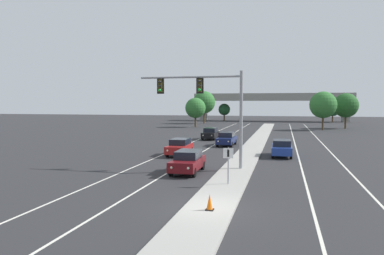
# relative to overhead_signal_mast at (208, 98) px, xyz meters

# --- Properties ---
(ground_plane) EXTENTS (260.00, 260.00, 0.00)m
(ground_plane) POSITION_rel_overhead_signal_mast_xyz_m (2.24, -10.63, -5.34)
(ground_plane) COLOR #28282B
(median_island) EXTENTS (2.40, 110.00, 0.15)m
(median_island) POSITION_rel_overhead_signal_mast_xyz_m (2.24, 7.37, -5.26)
(median_island) COLOR #9E9B93
(median_island) RESTS_ON ground
(lane_stripe_oncoming_center) EXTENTS (0.14, 100.00, 0.01)m
(lane_stripe_oncoming_center) POSITION_rel_overhead_signal_mast_xyz_m (-2.46, 14.37, -5.33)
(lane_stripe_oncoming_center) COLOR silver
(lane_stripe_oncoming_center) RESTS_ON ground
(lane_stripe_receding_center) EXTENTS (0.14, 100.00, 0.01)m
(lane_stripe_receding_center) POSITION_rel_overhead_signal_mast_xyz_m (6.94, 14.37, -5.33)
(lane_stripe_receding_center) COLOR silver
(lane_stripe_receding_center) RESTS_ON ground
(edge_stripe_left) EXTENTS (0.14, 100.00, 0.01)m
(edge_stripe_left) POSITION_rel_overhead_signal_mast_xyz_m (-5.76, 14.37, -5.33)
(edge_stripe_left) COLOR silver
(edge_stripe_left) RESTS_ON ground
(edge_stripe_right) EXTENTS (0.14, 100.00, 0.01)m
(edge_stripe_right) POSITION_rel_overhead_signal_mast_xyz_m (10.24, 14.37, -5.33)
(edge_stripe_right) COLOR silver
(edge_stripe_right) RESTS_ON ground
(overhead_signal_mast) EXTENTS (7.92, 0.44, 7.20)m
(overhead_signal_mast) POSITION_rel_overhead_signal_mast_xyz_m (0.00, 0.00, 0.00)
(overhead_signal_mast) COLOR gray
(overhead_signal_mast) RESTS_ON median_island
(median_sign_post) EXTENTS (0.60, 0.10, 2.20)m
(median_sign_post) POSITION_rel_overhead_signal_mast_xyz_m (2.37, -5.53, -3.75)
(median_sign_post) COLOR gray
(median_sign_post) RESTS_ON median_island
(car_oncoming_darkred) EXTENTS (1.86, 4.49, 1.58)m
(car_oncoming_darkred) POSITION_rel_overhead_signal_mast_xyz_m (-1.08, -1.83, -4.52)
(car_oncoming_darkred) COLOR #5B0F14
(car_oncoming_darkred) RESTS_ON ground
(car_oncoming_red) EXTENTS (1.92, 4.51, 1.58)m
(car_oncoming_red) POSITION_rel_overhead_signal_mast_xyz_m (-4.05, 6.60, -4.52)
(car_oncoming_red) COLOR maroon
(car_oncoming_red) RESTS_ON ground
(car_oncoming_navy) EXTENTS (1.91, 4.51, 1.58)m
(car_oncoming_navy) POSITION_rel_overhead_signal_mast_xyz_m (-0.90, 15.75, -4.52)
(car_oncoming_navy) COLOR #141E4C
(car_oncoming_navy) RESTS_ON ground
(car_oncoming_black) EXTENTS (1.87, 4.49, 1.58)m
(car_oncoming_black) POSITION_rel_overhead_signal_mast_xyz_m (-4.22, 22.80, -4.52)
(car_oncoming_black) COLOR black
(car_oncoming_black) RESTS_ON ground
(car_receding_blue) EXTENTS (1.85, 4.48, 1.58)m
(car_receding_blue) POSITION_rel_overhead_signal_mast_xyz_m (5.43, 8.09, -4.52)
(car_receding_blue) COLOR navy
(car_receding_blue) RESTS_ON ground
(traffic_cone_median_nose) EXTENTS (0.36, 0.36, 0.74)m
(traffic_cone_median_nose) POSITION_rel_overhead_signal_mast_xyz_m (2.35, -11.20, -4.83)
(traffic_cone_median_nose) COLOR black
(traffic_cone_median_nose) RESTS_ON median_island
(overpass_bridge) EXTENTS (42.40, 6.40, 7.65)m
(overpass_bridge) POSITION_rel_overhead_signal_mast_xyz_m (2.24, 77.85, 0.44)
(overpass_bridge) COLOR gray
(overpass_bridge) RESTS_ON ground
(tree_far_right_a) EXTENTS (3.58, 3.58, 5.18)m
(tree_far_right_a) POSITION_rel_overhead_signal_mast_xyz_m (17.84, 74.77, -1.96)
(tree_far_right_a) COLOR #4C3823
(tree_far_right_a) RESTS_ON ground
(tree_far_left_b) EXTENTS (3.35, 3.35, 4.85)m
(tree_far_left_b) POSITION_rel_overhead_signal_mast_xyz_m (-10.93, 78.11, -2.18)
(tree_far_left_b) COLOR #4C3823
(tree_far_left_b) RESTS_ON ground
(tree_far_right_b) EXTENTS (4.93, 4.93, 7.13)m
(tree_far_right_b) POSITION_rel_overhead_signal_mast_xyz_m (12.58, 44.94, -0.68)
(tree_far_right_b) COLOR #4C3823
(tree_far_right_b) RESTS_ON ground
(tree_far_left_c) EXTENTS (4.21, 4.21, 6.10)m
(tree_far_left_c) POSITION_rel_overhead_signal_mast_xyz_m (-12.18, 47.55, -1.36)
(tree_far_left_c) COLOR #4C3823
(tree_far_left_c) RESTS_ON ground
(tree_far_right_c) EXTENTS (4.80, 4.80, 6.94)m
(tree_far_right_c) POSITION_rel_overhead_signal_mast_xyz_m (17.33, 50.63, -0.81)
(tree_far_right_c) COLOR #4C3823
(tree_far_right_c) RESTS_ON ground
(tree_far_left_a) EXTENTS (5.47, 5.47, 7.92)m
(tree_far_left_a) POSITION_rel_overhead_signal_mast_xyz_m (-13.42, 61.96, -0.16)
(tree_far_left_a) COLOR #4C3823
(tree_far_left_a) RESTS_ON ground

